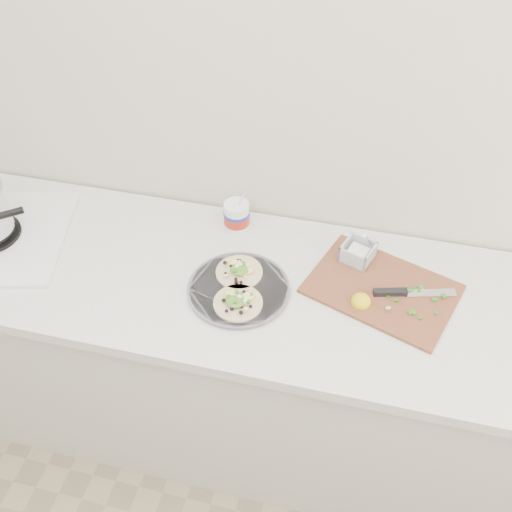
# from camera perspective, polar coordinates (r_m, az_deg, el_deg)

# --- Properties ---
(counter) EXTENTS (2.44, 0.66, 0.90)m
(counter) POSITION_cam_1_polar(r_m,az_deg,el_deg) (2.15, -4.92, -9.67)
(counter) COLOR silver
(counter) RESTS_ON ground
(taco_plate) EXTENTS (0.31, 0.31, 0.04)m
(taco_plate) POSITION_cam_1_polar(r_m,az_deg,el_deg) (1.72, -1.75, -3.11)
(taco_plate) COLOR slate
(taco_plate) RESTS_ON counter
(tub) EXTENTS (0.09, 0.09, 0.20)m
(tub) POSITION_cam_1_polar(r_m,az_deg,el_deg) (1.90, -1.88, 4.24)
(tub) COLOR white
(tub) RESTS_ON counter
(cutboard) EXTENTS (0.50, 0.42, 0.07)m
(cutboard) POSITION_cam_1_polar(r_m,az_deg,el_deg) (1.78, 12.48, -2.74)
(cutboard) COLOR brown
(cutboard) RESTS_ON counter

